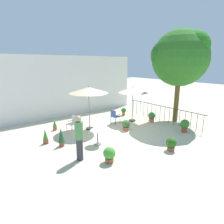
% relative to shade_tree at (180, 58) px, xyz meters
% --- Properties ---
extents(ground_plane, '(60.00, 60.00, 0.00)m').
position_rel_shade_tree_xyz_m(ground_plane, '(-4.43, 0.46, -3.99)').
color(ground_plane, beige).
extents(villa_facade, '(10.16, 0.30, 4.20)m').
position_rel_shade_tree_xyz_m(villa_facade, '(-4.43, 5.62, -1.89)').
color(villa_facade, white).
rests_on(villa_facade, ground).
extents(terrace_railing, '(0.03, 5.78, 1.01)m').
position_rel_shade_tree_xyz_m(terrace_railing, '(-0.75, 0.46, -3.31)').
color(terrace_railing, black).
rests_on(terrace_railing, ground).
extents(shade_tree, '(3.55, 3.38, 5.67)m').
position_rel_shade_tree_xyz_m(shade_tree, '(0.00, 0.00, 0.00)').
color(shade_tree, brown).
rests_on(shade_tree, ground).
extents(patio_umbrella_0, '(2.11, 2.11, 2.48)m').
position_rel_shade_tree_xyz_m(patio_umbrella_0, '(-5.29, 2.01, -1.76)').
color(patio_umbrella_0, '#2D2D2D').
rests_on(patio_umbrella_0, ground).
extents(patio_umbrella_1, '(1.87, 1.87, 2.29)m').
position_rel_shade_tree_xyz_m(patio_umbrella_1, '(-2.26, 1.68, -1.96)').
color(patio_umbrella_1, '#2D2D2D').
rests_on(patio_umbrella_1, ground).
extents(cafe_table_0, '(0.66, 0.66, 0.71)m').
position_rel_shade_tree_xyz_m(cafe_table_0, '(-6.10, -0.04, -3.50)').
color(cafe_table_0, white).
rests_on(cafe_table_0, ground).
extents(patio_chair_0, '(0.58, 0.54, 0.88)m').
position_rel_shade_tree_xyz_m(patio_chair_0, '(-6.16, 2.35, -3.49)').
color(patio_chair_0, silver).
rests_on(patio_chair_0, ground).
extents(patio_chair_1, '(0.49, 0.49, 0.89)m').
position_rel_shade_tree_xyz_m(patio_chair_1, '(-3.55, 1.91, -3.47)').
color(patio_chair_1, '#314997').
rests_on(patio_chair_1, ground).
extents(potted_plant_0, '(0.28, 0.28, 0.89)m').
position_rel_shade_tree_xyz_m(potted_plant_0, '(-7.52, 0.79, -3.52)').
color(potted_plant_0, brown).
rests_on(potted_plant_0, ground).
extents(potted_plant_1, '(0.22, 0.22, 0.60)m').
position_rel_shade_tree_xyz_m(potted_plant_1, '(-6.95, 3.06, -3.69)').
color(potted_plant_1, '#A75534').
rests_on(potted_plant_1, ground).
extents(potted_plant_2, '(0.36, 0.36, 0.56)m').
position_rel_shade_tree_xyz_m(potted_plant_2, '(-1.78, 3.09, -3.66)').
color(potted_plant_2, '#B16138').
rests_on(potted_plant_2, ground).
extents(potted_plant_3, '(0.45, 0.45, 0.59)m').
position_rel_shade_tree_xyz_m(potted_plant_3, '(-3.93, -2.51, -3.67)').
color(potted_plant_3, brown).
rests_on(potted_plant_3, ground).
extents(potted_plant_4, '(0.50, 0.50, 0.72)m').
position_rel_shade_tree_xyz_m(potted_plant_4, '(-1.41, -1.57, -3.58)').
color(potted_plant_4, brown).
rests_on(potted_plant_4, ground).
extents(potted_plant_5, '(0.49, 0.47, 0.62)m').
position_rel_shade_tree_xyz_m(potted_plant_5, '(-6.65, -1.69, -3.65)').
color(potted_plant_5, '#9E573C').
rests_on(potted_plant_5, ground).
extents(potted_plant_6, '(0.50, 0.46, 0.61)m').
position_rel_shade_tree_xyz_m(potted_plant_6, '(-3.76, 0.60, -3.67)').
color(potted_plant_6, '#C66A46').
rests_on(potted_plant_6, ground).
extents(potted_plant_7, '(0.25, 0.25, 0.72)m').
position_rel_shade_tree_xyz_m(potted_plant_7, '(-7.99, 1.53, -3.64)').
color(potted_plant_7, brown).
rests_on(potted_plant_7, ground).
extents(potted_plant_8, '(0.45, 0.45, 0.65)m').
position_rel_shade_tree_xyz_m(potted_plant_8, '(-1.43, 0.77, -3.64)').
color(potted_plant_8, '#CE694A').
rests_on(potted_plant_8, ground).
extents(standing_person, '(0.45, 0.45, 1.80)m').
position_rel_shade_tree_xyz_m(standing_person, '(-7.45, -0.83, -3.05)').
color(standing_person, '#33333D').
rests_on(standing_person, ground).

